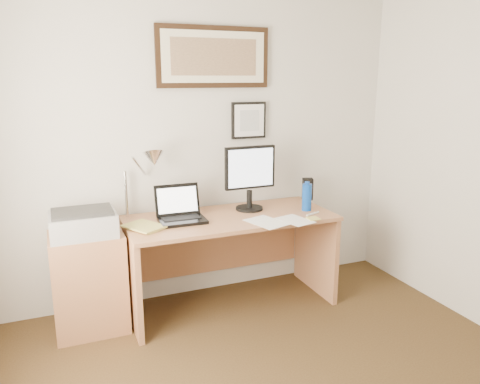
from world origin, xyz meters
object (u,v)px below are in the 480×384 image
book (133,231)px  desk (227,242)px  side_cabinet (89,282)px  laptop (180,213)px  printer (83,223)px  water_bottle (307,197)px  lcd_monitor (250,175)px

book → desk: 0.82m
side_cabinet → laptop: bearing=-0.5°
side_cabinet → laptop: 0.82m
book → printer: printer is taller
side_cabinet → book: 0.52m
water_bottle → book: (-1.40, -0.02, -0.10)m
book → laptop: laptop is taller
book → lcd_monitor: 1.04m
lcd_monitor → printer: size_ratio=1.18×
laptop → lcd_monitor: size_ratio=0.67×
side_cabinet → book: bearing=-25.5°
desk → lcd_monitor: 0.57m
side_cabinet → lcd_monitor: size_ratio=1.40×
side_cabinet → desk: desk is taller
side_cabinet → water_bottle: bearing=-4.2°
water_bottle → desk: 0.74m
water_bottle → book: bearing=-179.1°
water_bottle → desk: bearing=165.8°
water_bottle → desk: (-0.63, 0.16, -0.34)m
printer → desk: bearing=3.3°
book → water_bottle: bearing=0.9°
side_cabinet → water_bottle: (1.70, -0.12, 0.49)m
side_cabinet → desk: bearing=1.9°
desk → laptop: laptop is taller
water_bottle → laptop: (-1.02, 0.12, -0.05)m
book → desk: (0.76, 0.18, -0.25)m
side_cabinet → water_bottle: size_ratio=3.35×
water_bottle → desk: water_bottle is taller
laptop → lcd_monitor: (0.60, 0.07, 0.23)m
book → lcd_monitor: lcd_monitor is taller
desk → printer: size_ratio=3.64×
side_cabinet → lcd_monitor: bearing=2.8°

